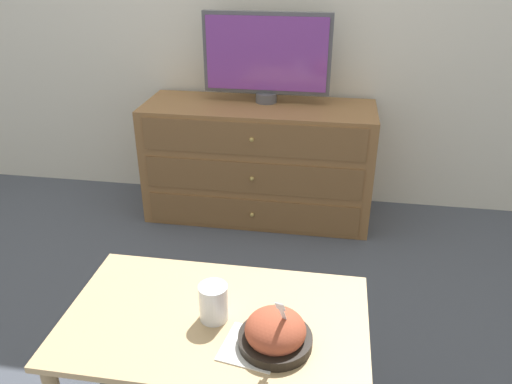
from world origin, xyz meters
name	(u,v)px	position (x,y,z in m)	size (l,w,h in m)	color
ground_plane	(249,192)	(0.00, 0.00, 0.00)	(12.00, 12.00, 0.00)	#474C56
dresser	(258,162)	(0.10, -0.26, 0.33)	(1.27, 0.47, 0.66)	olive
tv	(267,56)	(0.13, -0.18, 0.92)	(0.69, 0.12, 0.48)	#515156
coffee_table	(216,335)	(0.20, -1.73, 0.39)	(0.90, 0.54, 0.46)	tan
takeout_bowl	(275,333)	(0.39, -1.82, 0.50)	(0.21, 0.21, 0.19)	black
drink_cup	(214,304)	(0.20, -1.74, 0.51)	(0.09, 0.09, 0.12)	beige
napkin	(251,347)	(0.33, -1.84, 0.46)	(0.18, 0.18, 0.00)	white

